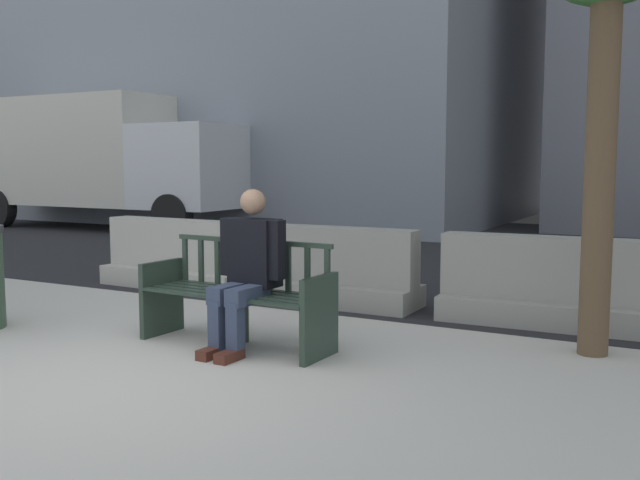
% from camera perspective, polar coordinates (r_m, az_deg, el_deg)
% --- Properties ---
extents(ground_plane, '(200.00, 200.00, 0.00)m').
position_cam_1_polar(ground_plane, '(5.30, -16.47, -10.81)').
color(ground_plane, '#B7B2A8').
extents(street_asphalt, '(120.00, 12.00, 0.01)m').
position_cam_1_polar(street_asphalt, '(12.89, 11.80, -0.74)').
color(street_asphalt, black).
rests_on(street_asphalt, ground).
extents(street_bench, '(1.71, 0.60, 0.88)m').
position_cam_1_polar(street_bench, '(6.01, -6.66, -4.68)').
color(street_bench, '#28382D').
rests_on(street_bench, ground).
extents(seated_person, '(0.58, 0.73, 1.31)m').
position_cam_1_polar(seated_person, '(5.83, -5.81, -2.10)').
color(seated_person, black).
rests_on(seated_person, ground).
extents(jersey_barrier_centre, '(2.00, 0.69, 0.84)m').
position_cam_1_polar(jersey_barrier_centre, '(7.76, 0.70, -2.61)').
color(jersey_barrier_centre, gray).
rests_on(jersey_barrier_centre, ground).
extents(jersey_barrier_left, '(2.03, 0.77, 0.84)m').
position_cam_1_polar(jersey_barrier_left, '(8.94, -11.33, -1.57)').
color(jersey_barrier_left, '#ADA89E').
rests_on(jersey_barrier_left, ground).
extents(jersey_barrier_right, '(2.02, 0.74, 0.84)m').
position_cam_1_polar(jersey_barrier_right, '(7.07, 17.74, -3.78)').
color(jersey_barrier_right, gray).
rests_on(jersey_barrier_right, ground).
extents(delivery_truck, '(6.80, 2.32, 3.05)m').
position_cam_1_polar(delivery_truck, '(17.52, -16.80, 6.43)').
color(delivery_truck, silver).
rests_on(delivery_truck, ground).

